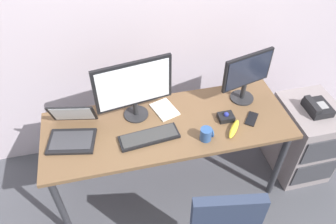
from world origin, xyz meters
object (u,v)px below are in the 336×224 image
Objects in this scene: laptop at (72,131)px; paper_notepad at (165,109)px; monitor_side at (247,74)px; coffee_mug at (206,134)px; keyboard at (149,137)px; cell_phone at (252,119)px; file_cabinet at (303,139)px; monitor_main at (134,87)px; trackball_mouse at (226,117)px; banana at (234,129)px; desk_phone at (317,107)px.

laptop reaches higher than paper_notepad.
coffee_mug is (-0.40, -0.33, -0.19)m from monitor_side.
paper_notepad is at bearing 9.47° from laptop.
keyboard is 0.39m from coffee_mug.
paper_notepad is (0.67, 0.11, -0.05)m from laptop.
cell_phone is (-0.02, -0.23, -0.23)m from monitor_side.
keyboard is at bearing -177.48° from file_cabinet.
cell_phone is (1.26, -0.13, -0.05)m from laptop.
paper_notepad is (0.21, 0.00, -0.26)m from monitor_main.
monitor_main is 0.70m from trackball_mouse.
coffee_mug is at bearing -126.70° from cell_phone.
coffee_mug is 0.40m from cell_phone.
file_cabinet is 0.87m from monitor_side.
monitor_side is 2.13× the size of banana.
file_cabinet is at bearing 0.21° from trackball_mouse.
monitor_side is 0.35m from trackball_mouse.
monitor_main is 0.88m from cell_phone.
laptop is (-1.28, -0.10, -0.18)m from monitor_side.
monitor_main is at bearing 13.36° from laptop.
trackball_mouse is at bearing -16.95° from monitor_main.
laptop is at bearing -175.43° from monitor_side.
monitor_side is 0.42m from banana.
desk_phone is 0.63m from monitor_side.
keyboard is (-1.33, -0.06, 0.42)m from file_cabinet.
desk_phone is 0.74m from banana.
desk_phone is at bearing -1.06° from trackball_mouse.
monitor_side reaches higher than file_cabinet.
monitor_side is 0.65m from paper_notepad.
trackball_mouse is at bearing 96.21° from banana.
banana reaches higher than file_cabinet.
trackball_mouse reaches higher than keyboard.
laptop is 0.91m from coffee_mug.
desk_phone is 1.32m from keyboard.
desk_phone is 0.47× the size of keyboard.
file_cabinet is 3.47× the size of desk_phone.
banana is (-0.73, -0.11, 0.05)m from desk_phone.
file_cabinet is 1.27× the size of monitor_main.
monitor_main is at bearing -158.17° from cell_phone.
coffee_mug is (-0.95, -0.15, 0.46)m from file_cabinet.
monitor_main is 0.36m from keyboard.
coffee_mug reaches higher than cell_phone.
laptop is (-0.45, -0.11, -0.21)m from monitor_main.
paper_notepad is at bearing 179.16° from monitor_side.
banana is at bearing -10.68° from laptop.
cell_phone is at bearing -14.03° from trackball_mouse.
laptop reaches higher than banana.
monitor_main is at bearing 153.79° from banana.
monitor_side reaches higher than cell_phone.
desk_phone is at bearing -20.18° from monitor_side.
keyboard is 4.52× the size of coffee_mug.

